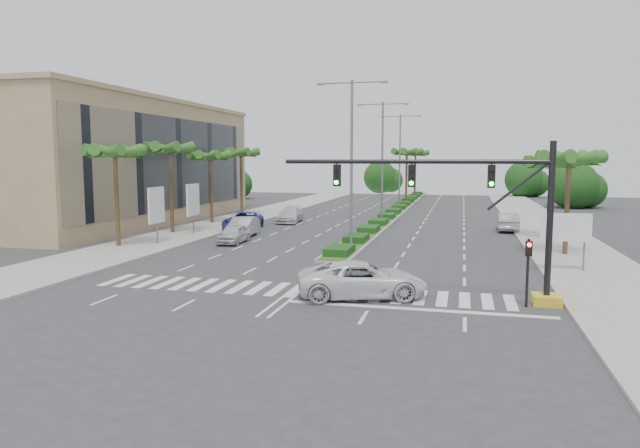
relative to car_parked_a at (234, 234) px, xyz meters
The scene contains 28 objects.
ground 16.93m from the car_parked_a, 56.97° to the right, with size 160.00×160.00×0.00m, color #333335.
footpath_right 25.11m from the car_parked_a, 13.40° to the left, with size 6.00×120.00×0.15m, color gray.
footpath_left 8.37m from the car_parked_a, 135.78° to the left, with size 6.00×120.00×0.15m, color gray.
median 32.17m from the car_parked_a, 73.34° to the left, with size 2.20×75.00×0.20m, color gray.
median_grass 32.17m from the car_parked_a, 73.34° to the left, with size 1.80×75.00×0.04m, color #2B501B.
building 21.19m from the car_parked_a, 144.84° to the left, with size 12.00×36.00×12.00m, color tan.
signal_gantry 23.47m from the car_parked_a, 37.49° to the right, with size 12.60×1.20×7.20m.
pedestrian_signal 24.81m from the car_parked_a, 36.86° to the right, with size 0.28×0.36×3.00m.
direction_sign 23.61m from the car_parked_a, 15.24° to the right, with size 2.70×0.11×3.40m.
billboard_near 6.14m from the car_parked_a, 157.53° to the right, with size 0.18×2.10×4.35m.
billboard_far 6.89m from the car_parked_a, 144.12° to the left, with size 0.18×2.10×4.35m.
palm_left_near 10.30m from the car_parked_a, 150.11° to the right, with size 4.57×4.68×7.55m.
palm_left_mid 10.39m from the car_parked_a, 152.32° to the left, with size 4.57×4.68×7.95m.
palm_left_far 15.04m from the car_parked_a, 121.63° to the left, with size 4.57×4.68×7.35m.
palm_left_end 21.99m from the car_parked_a, 110.17° to the left, with size 4.57×4.68×7.75m.
palm_right_near 24.35m from the car_parked_a, ahead, with size 4.57×4.68×7.05m.
palm_right_far 25.51m from the car_parked_a, 18.24° to the left, with size 4.57×4.68×6.75m.
palm_median_a 42.34m from the car_parked_a, 77.27° to the left, with size 4.57×4.68×8.05m.
palm_median_b 56.94m from the car_parked_a, 80.62° to the left, with size 4.57×4.68×8.05m.
streetlight_near 11.06m from the car_parked_a, ahead, with size 5.10×0.25×12.00m.
streetlight_mid 19.30m from the car_parked_a, 59.76° to the left, with size 5.10×0.25×12.00m.
streetlight_far 33.68m from the car_parked_a, 73.84° to the left, with size 5.10×0.25×12.00m.
car_parked_a is the anchor object (origin of this frame).
car_parked_b 3.50m from the car_parked_a, 100.28° to the left, with size 1.75×5.02×1.65m, color #ACACB1.
car_parked_c 8.74m from the car_parked_a, 107.15° to the left, with size 2.66×5.76×1.60m, color #2F3890.
car_parked_d 14.97m from the car_parked_a, 90.34° to the left, with size 2.14×5.26×1.53m, color silver.
car_crossing 19.37m from the car_parked_a, 49.57° to the right, with size 2.78×6.02×1.67m, color white.
car_right 24.76m from the car_parked_a, 31.90° to the left, with size 1.74×4.99×1.64m, color #B8B7BC.
Camera 1 is at (7.77, -26.33, 6.38)m, focal length 32.00 mm.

